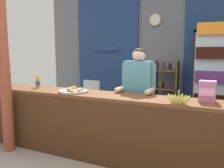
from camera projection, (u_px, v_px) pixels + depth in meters
ground_plane at (134, 144)px, 3.79m from camera, size 7.70×7.70×0.00m
back_wall_curtained at (161, 53)px, 5.14m from camera, size 5.73×0.22×2.84m
stall_counter at (107, 122)px, 3.08m from camera, size 4.62×0.51×0.91m
timber_post at (4, 65)px, 3.38m from camera, size 0.18×0.16×2.72m
drink_fridge at (216, 74)px, 4.19m from camera, size 0.78×0.71×1.97m
bottle_shelf_rack at (166, 90)px, 4.90m from camera, size 0.48×0.28×1.30m
plastic_lawn_chair at (88, 98)px, 5.09m from camera, size 0.48×0.48×0.86m
shopkeeper at (138, 87)px, 3.41m from camera, size 0.52×0.42×1.54m
soda_bottle_orange_soda at (38, 81)px, 3.74m from camera, size 0.07×0.07×0.24m
snack_box_wafer at (207, 91)px, 2.69m from camera, size 0.19×0.15×0.25m
pastry_tray at (74, 91)px, 3.35m from camera, size 0.43×0.43×0.07m
banana_bunch at (179, 99)px, 2.58m from camera, size 0.27×0.05×0.16m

